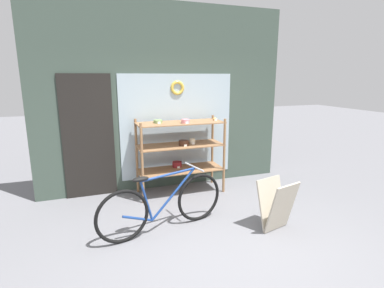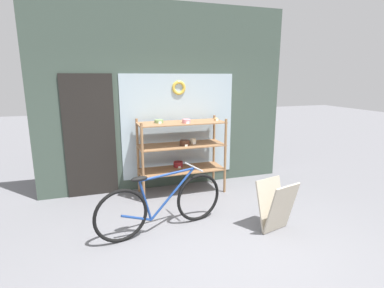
# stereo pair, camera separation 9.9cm
# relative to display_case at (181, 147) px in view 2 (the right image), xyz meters

# --- Properties ---
(ground_plane) EXTENTS (30.00, 30.00, 0.00)m
(ground_plane) POSITION_rel_display_case_xyz_m (-0.13, -2.02, -0.83)
(ground_plane) COLOR slate
(storefront_facade) EXTENTS (4.60, 0.13, 3.32)m
(storefront_facade) POSITION_rel_display_case_xyz_m (-0.18, 0.42, 0.78)
(storefront_facade) COLOR #3D4C42
(storefront_facade) RESTS_ON ground_plane
(display_case) EXTENTS (1.50, 0.57, 1.34)m
(display_case) POSITION_rel_display_case_xyz_m (0.00, 0.00, 0.00)
(display_case) COLOR #8E6642
(display_case) RESTS_ON ground_plane
(bicycle) EXTENTS (1.81, 0.55, 0.83)m
(bicycle) POSITION_rel_display_case_xyz_m (-0.65, -1.26, -0.46)
(bicycle) COLOR black
(bicycle) RESTS_ON ground_plane
(sandwich_board) EXTENTS (0.52, 0.48, 0.69)m
(sandwich_board) POSITION_rel_display_case_xyz_m (0.80, -1.75, -0.48)
(sandwich_board) COLOR #B2A893
(sandwich_board) RESTS_ON ground_plane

